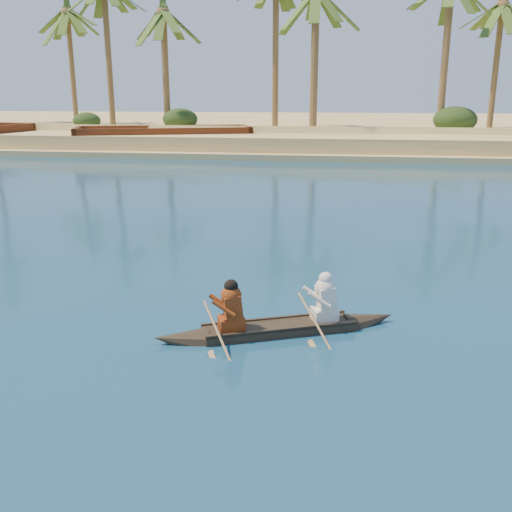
# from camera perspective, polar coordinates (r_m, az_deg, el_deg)

# --- Properties ---
(ground) EXTENTS (160.00, 160.00, 0.00)m
(ground) POSITION_cam_1_polar(r_m,az_deg,el_deg) (13.79, 5.43, -1.10)
(ground) COLOR navy
(ground) RESTS_ON ground
(sandy_embankment) EXTENTS (150.00, 51.00, 1.50)m
(sandy_embankment) POSITION_cam_1_polar(r_m,az_deg,el_deg) (60.17, 8.01, 12.49)
(sandy_embankment) COLOR #E1CF7F
(sandy_embankment) RESTS_ON ground
(palm_grove) EXTENTS (110.00, 14.00, 16.00)m
(palm_grove) POSITION_cam_1_polar(r_m,az_deg,el_deg) (48.34, 8.18, 20.53)
(palm_grove) COLOR #3D5D20
(palm_grove) RESTS_ON ground
(shrub_cluster) EXTENTS (100.00, 6.00, 2.40)m
(shrub_cluster) POSITION_cam_1_polar(r_m,az_deg,el_deg) (44.77, 7.79, 12.21)
(shrub_cluster) COLOR #1D3413
(shrub_cluster) RESTS_ON ground
(canoe) EXTENTS (4.23, 2.19, 1.19)m
(canoe) POSITION_cam_1_polar(r_m,az_deg,el_deg) (9.98, 2.30, -6.44)
(canoe) COLOR #31261A
(canoe) RESTS_ON ground
(barge_mid) EXTENTS (12.92, 7.87, 2.04)m
(barge_mid) POSITION_cam_1_polar(r_m,az_deg,el_deg) (42.25, -9.17, 11.27)
(barge_mid) COLOR #5C2B13
(barge_mid) RESTS_ON ground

